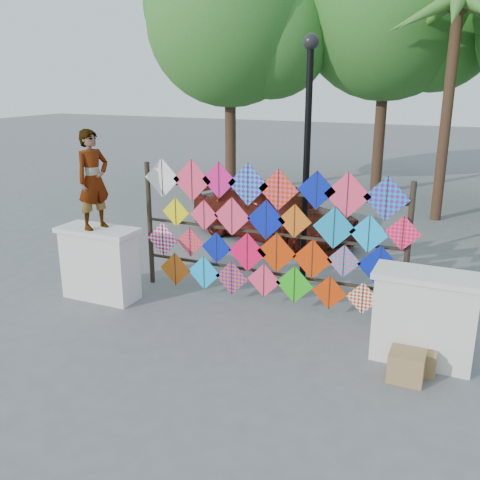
# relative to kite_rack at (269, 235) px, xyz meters

# --- Properties ---
(ground) EXTENTS (80.00, 80.00, 0.00)m
(ground) POSITION_rel_kite_rack_xyz_m (-0.09, -0.73, -1.25)
(ground) COLOR slate
(ground) RESTS_ON ground
(parapet_left) EXTENTS (1.40, 0.65, 1.28)m
(parapet_left) POSITION_rel_kite_rack_xyz_m (-2.79, -0.93, -0.60)
(parapet_left) COLOR white
(parapet_left) RESTS_ON ground
(parapet_right) EXTENTS (1.40, 0.65, 1.28)m
(parapet_right) POSITION_rel_kite_rack_xyz_m (2.61, -0.93, -0.60)
(parapet_right) COLOR white
(parapet_right) RESTS_ON ground
(kite_rack) EXTENTS (4.90, 0.24, 2.42)m
(kite_rack) POSITION_rel_kite_rack_xyz_m (0.00, 0.00, 0.00)
(kite_rack) COLOR black
(kite_rack) RESTS_ON ground
(tree_west) EXTENTS (5.85, 5.20, 8.01)m
(tree_west) POSITION_rel_kite_rack_xyz_m (-4.49, 8.30, 4.13)
(tree_west) COLOR #46311E
(tree_west) RESTS_ON ground
(tree_mid) EXTENTS (6.30, 5.60, 8.61)m
(tree_mid) POSITION_rel_kite_rack_xyz_m (0.02, 10.30, 4.53)
(tree_mid) COLOR #46311E
(tree_mid) RESTS_ON ground
(palm_tree) EXTENTS (3.62, 3.62, 5.83)m
(palm_tree) POSITION_rel_kite_rack_xyz_m (2.11, 7.27, 3.71)
(palm_tree) COLOR #46311E
(palm_tree) RESTS_ON ground
(vendor_woman) EXTENTS (0.54, 0.69, 1.67)m
(vendor_woman) POSITION_rel_kite_rack_xyz_m (-2.79, -0.93, 0.87)
(vendor_woman) COLOR #99999E
(vendor_woman) RESTS_ON parapet_left
(sedan) EXTENTS (4.56, 2.94, 1.44)m
(sedan) POSITION_rel_kite_rack_xyz_m (-1.31, 3.66, -0.52)
(sedan) COLOR #52150E
(sedan) RESTS_ON ground
(lamppost) EXTENTS (0.28, 0.28, 4.46)m
(lamppost) POSITION_rel_kite_rack_xyz_m (0.21, 1.27, 1.45)
(lamppost) COLOR black
(lamppost) RESTS_ON ground
(cardboard_box_near) EXTENTS (0.44, 0.39, 0.39)m
(cardboard_box_near) POSITION_rel_kite_rack_xyz_m (2.50, -1.52, -1.05)
(cardboard_box_near) COLOR olive
(cardboard_box_near) RESTS_ON ground
(cardboard_box_far) EXTENTS (0.39, 0.36, 0.33)m
(cardboard_box_far) POSITION_rel_kite_rack_xyz_m (2.65, -1.23, -1.08)
(cardboard_box_far) COLOR olive
(cardboard_box_far) RESTS_ON ground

